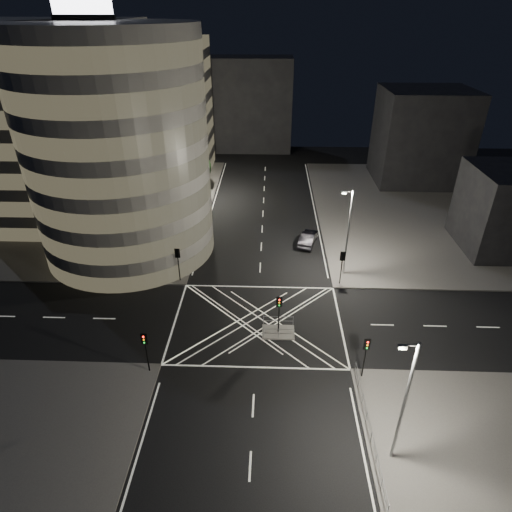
{
  "coord_description": "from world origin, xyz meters",
  "views": [
    {
      "loc": [
        1.01,
        -32.4,
        26.44
      ],
      "look_at": [
        -0.41,
        7.53,
        3.0
      ],
      "focal_mm": 30.0,
      "sensor_mm": 36.0,
      "label": 1
    }
  ],
  "objects_px": {
    "traffic_signal_fr": "(342,262)",
    "street_lamp_right_near": "(404,401)",
    "street_lamp_right_far": "(348,230)",
    "traffic_signal_nr": "(366,351)",
    "traffic_signal_island": "(279,308)",
    "street_lamp_left_far": "(202,166)",
    "traffic_signal_nl": "(145,345)",
    "street_lamp_left_near": "(179,216)",
    "central_island": "(278,332)",
    "sedan": "(308,238)",
    "traffic_signal_fl": "(178,259)"
  },
  "relations": [
    {
      "from": "street_lamp_left_near",
      "to": "street_lamp_right_near",
      "type": "relative_size",
      "value": 1.0
    },
    {
      "from": "traffic_signal_nr",
      "to": "traffic_signal_fr",
      "type": "bearing_deg",
      "value": 90.0
    },
    {
      "from": "street_lamp_left_far",
      "to": "street_lamp_left_near",
      "type": "bearing_deg",
      "value": -90.0
    },
    {
      "from": "street_lamp_right_near",
      "to": "sedan",
      "type": "height_order",
      "value": "street_lamp_right_near"
    },
    {
      "from": "street_lamp_right_near",
      "to": "traffic_signal_nr",
      "type": "bearing_deg",
      "value": 95.04
    },
    {
      "from": "street_lamp_left_near",
      "to": "street_lamp_left_far",
      "type": "relative_size",
      "value": 1.0
    },
    {
      "from": "sedan",
      "to": "street_lamp_right_near",
      "type": "bearing_deg",
      "value": 112.84
    },
    {
      "from": "traffic_signal_nr",
      "to": "street_lamp_right_far",
      "type": "distance_m",
      "value": 16.03
    },
    {
      "from": "traffic_signal_fr",
      "to": "street_lamp_right_far",
      "type": "xyz_separation_m",
      "value": [
        0.64,
        2.2,
        2.63
      ]
    },
    {
      "from": "traffic_signal_island",
      "to": "street_lamp_left_near",
      "type": "xyz_separation_m",
      "value": [
        -11.44,
        13.5,
        2.63
      ]
    },
    {
      "from": "central_island",
      "to": "street_lamp_left_far",
      "type": "distance_m",
      "value": 33.95
    },
    {
      "from": "traffic_signal_nl",
      "to": "street_lamp_left_far",
      "type": "xyz_separation_m",
      "value": [
        -0.64,
        36.8,
        2.63
      ]
    },
    {
      "from": "street_lamp_left_far",
      "to": "traffic_signal_fr",
      "type": "bearing_deg",
      "value": -51.83
    },
    {
      "from": "central_island",
      "to": "traffic_signal_fl",
      "type": "relative_size",
      "value": 0.75
    },
    {
      "from": "traffic_signal_island",
      "to": "traffic_signal_nr",
      "type": "bearing_deg",
      "value": -37.93
    },
    {
      "from": "traffic_signal_island",
      "to": "sedan",
      "type": "height_order",
      "value": "traffic_signal_island"
    },
    {
      "from": "traffic_signal_nl",
      "to": "street_lamp_right_far",
      "type": "height_order",
      "value": "street_lamp_right_far"
    },
    {
      "from": "traffic_signal_nr",
      "to": "street_lamp_left_far",
      "type": "height_order",
      "value": "street_lamp_left_far"
    },
    {
      "from": "traffic_signal_fl",
      "to": "traffic_signal_island",
      "type": "relative_size",
      "value": 1.0
    },
    {
      "from": "street_lamp_right_near",
      "to": "street_lamp_left_near",
      "type": "bearing_deg",
      "value": 125.97
    },
    {
      "from": "central_island",
      "to": "traffic_signal_island",
      "type": "relative_size",
      "value": 0.75
    },
    {
      "from": "traffic_signal_fr",
      "to": "street_lamp_left_far",
      "type": "xyz_separation_m",
      "value": [
        -18.24,
        23.2,
        2.63
      ]
    },
    {
      "from": "street_lamp_left_far",
      "to": "street_lamp_right_near",
      "type": "distance_m",
      "value": 47.88
    },
    {
      "from": "street_lamp_left_near",
      "to": "street_lamp_left_far",
      "type": "bearing_deg",
      "value": 90.0
    },
    {
      "from": "street_lamp_right_far",
      "to": "traffic_signal_nr",
      "type": "bearing_deg",
      "value": -92.3
    },
    {
      "from": "traffic_signal_fl",
      "to": "street_lamp_right_far",
      "type": "relative_size",
      "value": 0.4
    },
    {
      "from": "traffic_signal_nr",
      "to": "traffic_signal_island",
      "type": "xyz_separation_m",
      "value": [
        -6.8,
        5.3,
        0.0
      ]
    },
    {
      "from": "central_island",
      "to": "traffic_signal_nl",
      "type": "xyz_separation_m",
      "value": [
        -10.8,
        -5.3,
        2.84
      ]
    },
    {
      "from": "traffic_signal_nr",
      "to": "street_lamp_right_near",
      "type": "xyz_separation_m",
      "value": [
        0.64,
        -7.2,
        2.63
      ]
    },
    {
      "from": "traffic_signal_nl",
      "to": "traffic_signal_nr",
      "type": "bearing_deg",
      "value": 0.0
    },
    {
      "from": "traffic_signal_fl",
      "to": "street_lamp_right_near",
      "type": "relative_size",
      "value": 0.4
    },
    {
      "from": "traffic_signal_fl",
      "to": "street_lamp_right_near",
      "type": "height_order",
      "value": "street_lamp_right_near"
    },
    {
      "from": "traffic_signal_nr",
      "to": "street_lamp_right_far",
      "type": "bearing_deg",
      "value": 87.7
    },
    {
      "from": "traffic_signal_nl",
      "to": "street_lamp_right_near",
      "type": "height_order",
      "value": "street_lamp_right_near"
    },
    {
      "from": "central_island",
      "to": "street_lamp_right_far",
      "type": "height_order",
      "value": "street_lamp_right_far"
    },
    {
      "from": "traffic_signal_fr",
      "to": "street_lamp_right_near",
      "type": "height_order",
      "value": "street_lamp_right_near"
    },
    {
      "from": "traffic_signal_nl",
      "to": "sedan",
      "type": "relative_size",
      "value": 0.81
    },
    {
      "from": "central_island",
      "to": "street_lamp_left_far",
      "type": "relative_size",
      "value": 0.3
    },
    {
      "from": "traffic_signal_fr",
      "to": "traffic_signal_nr",
      "type": "relative_size",
      "value": 1.0
    },
    {
      "from": "street_lamp_right_far",
      "to": "street_lamp_right_near",
      "type": "relative_size",
      "value": 1.0
    },
    {
      "from": "street_lamp_right_far",
      "to": "street_lamp_right_near",
      "type": "bearing_deg",
      "value": -90.0
    },
    {
      "from": "traffic_signal_fr",
      "to": "street_lamp_left_far",
      "type": "bearing_deg",
      "value": 128.17
    },
    {
      "from": "traffic_signal_fr",
      "to": "street_lamp_right_near",
      "type": "bearing_deg",
      "value": -88.25
    },
    {
      "from": "traffic_signal_nr",
      "to": "street_lamp_right_far",
      "type": "relative_size",
      "value": 0.4
    },
    {
      "from": "street_lamp_right_far",
      "to": "street_lamp_left_far",
      "type": "bearing_deg",
      "value": 131.94
    },
    {
      "from": "traffic_signal_fr",
      "to": "traffic_signal_island",
      "type": "bearing_deg",
      "value": -129.33
    },
    {
      "from": "street_lamp_left_far",
      "to": "sedan",
      "type": "xyz_separation_m",
      "value": [
        15.42,
        -14.04,
        -4.72
      ]
    },
    {
      "from": "street_lamp_right_near",
      "to": "traffic_signal_fr",
      "type": "bearing_deg",
      "value": 91.75
    },
    {
      "from": "traffic_signal_nl",
      "to": "street_lamp_right_far",
      "type": "bearing_deg",
      "value": 40.91
    },
    {
      "from": "traffic_signal_fr",
      "to": "sedan",
      "type": "height_order",
      "value": "traffic_signal_fr"
    }
  ]
}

